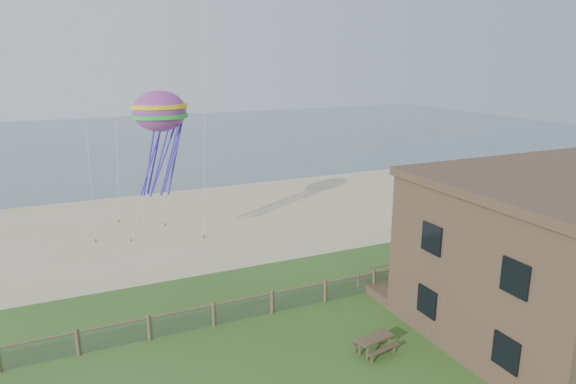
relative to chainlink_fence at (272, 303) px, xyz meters
name	(u,v)px	position (x,y,z in m)	size (l,w,h in m)	color
ground	(330,380)	(0.00, -6.00, -0.55)	(160.00, 160.00, 0.00)	#2C521C
sand_beach	(193,222)	(0.00, 16.00, -0.55)	(72.00, 20.00, 0.02)	tan
ocean	(121,141)	(0.00, 60.00, -0.55)	(160.00, 68.00, 0.02)	slate
chainlink_fence	(272,303)	(0.00, 0.00, 0.00)	(36.20, 0.20, 1.25)	brown
motel_deck	(484,272)	(13.00, -1.00, -0.30)	(15.00, 2.00, 0.50)	#4E3B2C
picnic_table	(375,345)	(2.67, -5.10, -0.19)	(1.68, 1.27, 0.71)	#4E3B2C
octopus_kite	(162,140)	(-2.97, 10.56, 6.84)	(3.41, 2.41, 7.02)	#FF3328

